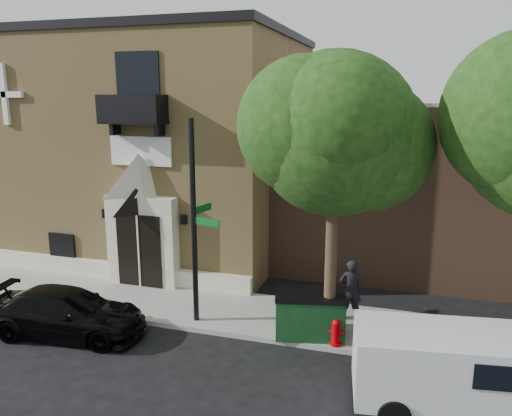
{
  "coord_description": "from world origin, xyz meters",
  "views": [
    {
      "loc": [
        7.78,
        -12.3,
        6.81
      ],
      "look_at": [
        3.43,
        2.0,
        3.39
      ],
      "focal_mm": 35.0,
      "sensor_mm": 36.0,
      "label": 1
    }
  ],
  "objects": [
    {
      "name": "black_sedan",
      "position": [
        -1.32,
        -1.15,
        0.67
      ],
      "size": [
        4.78,
        2.34,
        1.34
      ],
      "primitive_type": "imported",
      "rotation": [
        0.0,
        0.0,
        1.68
      ],
      "color": "black",
      "rests_on": "ground"
    },
    {
      "name": "street_tree_left",
      "position": [
        6.03,
        0.35,
        5.87
      ],
      "size": [
        4.97,
        4.38,
        7.77
      ],
      "color": "#38281C",
      "rests_on": "sidewalk"
    },
    {
      "name": "planter",
      "position": [
        -0.35,
        2.67,
        0.51
      ],
      "size": [
        0.68,
        0.6,
        0.72
      ],
      "primitive_type": "imported",
      "rotation": [
        0.0,
        0.0,
        -0.07
      ],
      "color": "#3A5827",
      "rests_on": "sidewalk"
    },
    {
      "name": "fire_hydrant",
      "position": [
        6.24,
        0.2,
        0.52
      ],
      "size": [
        0.43,
        0.34,
        0.75
      ],
      "color": "#B50007",
      "rests_on": "sidewalk"
    },
    {
      "name": "dumpster",
      "position": [
        5.46,
        0.56,
        0.79
      ],
      "size": [
        2.13,
        1.48,
        1.27
      ],
      "rotation": [
        0.0,
        0.0,
        0.21
      ],
      "color": "#0E3419",
      "rests_on": "sidewalk"
    },
    {
      "name": "ground",
      "position": [
        0.0,
        0.0,
        0.0
      ],
      "size": [
        120.0,
        120.0,
        0.0
      ],
      "primitive_type": "plane",
      "color": "black",
      "rests_on": "ground"
    },
    {
      "name": "cargo_van",
      "position": [
        9.35,
        -1.7,
        1.03
      ],
      "size": [
        4.74,
        2.42,
        1.85
      ],
      "rotation": [
        0.0,
        0.0,
        0.14
      ],
      "color": "white",
      "rests_on": "ground"
    },
    {
      "name": "church",
      "position": [
        -2.99,
        7.95,
        4.63
      ],
      "size": [
        12.2,
        11.01,
        9.3
      ],
      "color": "tan",
      "rests_on": "ground"
    },
    {
      "name": "pedestrian_near",
      "position": [
        6.41,
        1.94,
        1.08
      ],
      "size": [
        0.78,
        0.62,
        1.87
      ],
      "primitive_type": "imported",
      "rotation": [
        0.0,
        0.0,
        3.43
      ],
      "color": "black",
      "rests_on": "sidewalk"
    },
    {
      "name": "street_sign",
      "position": [
        2.02,
        0.54,
        3.18
      ],
      "size": [
        0.94,
        1.08,
        6.03
      ],
      "rotation": [
        0.0,
        0.0,
        -0.22
      ],
      "color": "black",
      "rests_on": "sidewalk"
    },
    {
      "name": "sidewalk",
      "position": [
        1.0,
        1.5,
        0.07
      ],
      "size": [
        42.0,
        3.0,
        0.15
      ],
      "primitive_type": "cube",
      "color": "gray",
      "rests_on": "ground"
    }
  ]
}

